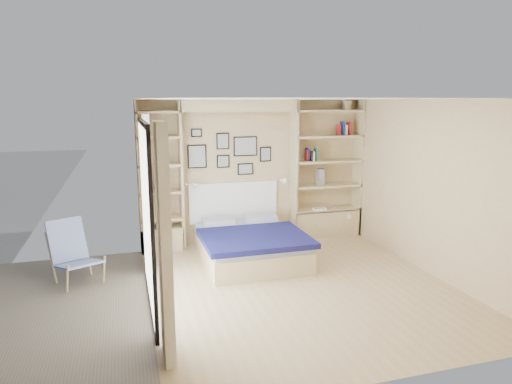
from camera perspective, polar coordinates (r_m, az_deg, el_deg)
name	(u,v)px	position (r m, az deg, el deg)	size (l,w,h in m)	color
ground	(299,285)	(6.38, 5.35, -11.55)	(4.50, 4.50, 0.00)	tan
room_shell	(243,189)	(7.34, -1.68, 0.33)	(4.50, 4.50, 4.50)	tan
bed	(249,243)	(7.26, -0.88, -6.43)	(1.59, 2.01, 1.07)	#CAB67E
photo_gallery	(229,152)	(7.92, -3.46, 4.98)	(1.48, 0.02, 0.82)	black
reading_lamps	(240,183)	(7.82, -1.96, 1.18)	(1.92, 0.12, 0.15)	silver
shelf_decor	(312,147)	(8.23, 7.01, 5.63)	(3.50, 0.23, 2.03)	#A51E1E
deck	(6,320)	(6.15, -28.75, -13.90)	(3.20, 4.00, 0.05)	#746655
deck_chair	(73,253)	(6.84, -21.87, -7.05)	(0.83, 1.00, 0.87)	tan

